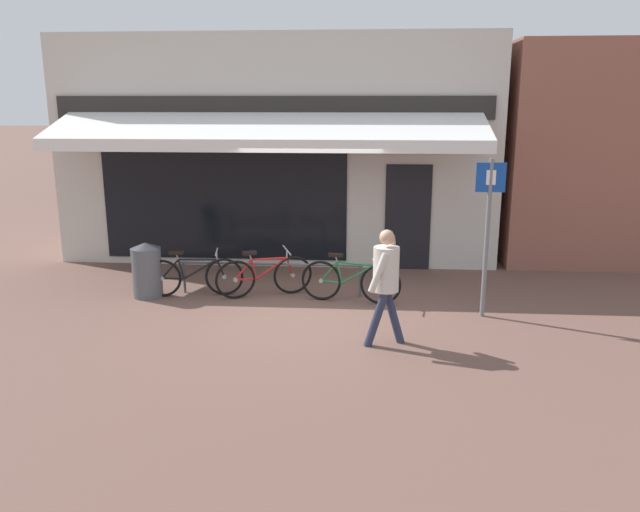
% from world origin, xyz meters
% --- Properties ---
extents(ground_plane, '(160.00, 160.00, 0.00)m').
position_xyz_m(ground_plane, '(0.00, 0.00, 0.00)').
color(ground_plane, brown).
extents(shop_front, '(9.00, 4.52, 4.60)m').
position_xyz_m(shop_front, '(-0.90, 4.23, 2.30)').
color(shop_front, beige).
rests_on(shop_front, ground_plane).
extents(bike_rack_rail, '(3.19, 0.04, 0.57)m').
position_xyz_m(bike_rack_rail, '(-0.65, 0.80, 0.47)').
color(bike_rack_rail, '#47494F').
rests_on(bike_rack_rail, ground_plane).
extents(bicycle_black, '(1.70, 0.52, 0.80)m').
position_xyz_m(bicycle_black, '(-1.99, 0.61, 0.36)').
color(bicycle_black, black).
rests_on(bicycle_black, ground_plane).
extents(bicycle_red, '(1.62, 0.73, 0.85)m').
position_xyz_m(bicycle_red, '(-0.75, 0.67, 0.37)').
color(bicycle_red, black).
rests_on(bicycle_red, ground_plane).
extents(bicycle_green, '(1.69, 0.52, 0.83)m').
position_xyz_m(bicycle_green, '(0.74, 0.47, 0.37)').
color(bicycle_green, black).
rests_on(bicycle_green, ground_plane).
extents(pedestrian_adult, '(0.58, 0.57, 1.64)m').
position_xyz_m(pedestrian_adult, '(1.26, -1.37, 1.00)').
color(pedestrian_adult, '#282D47').
rests_on(pedestrian_adult, ground_plane).
extents(litter_bin, '(0.51, 0.51, 0.96)m').
position_xyz_m(litter_bin, '(-2.76, 0.53, 0.48)').
color(litter_bin, '#515459').
rests_on(litter_bin, ground_plane).
extents(parking_sign, '(0.44, 0.07, 2.46)m').
position_xyz_m(parking_sign, '(2.83, -0.07, 1.51)').
color(parking_sign, slate).
rests_on(parking_sign, ground_plane).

